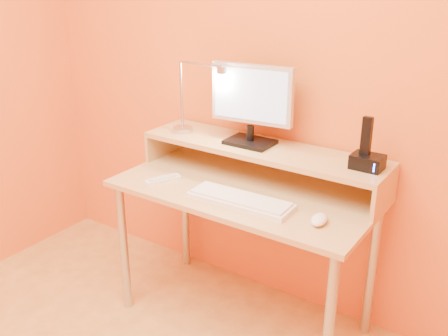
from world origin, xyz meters
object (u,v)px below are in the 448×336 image
Objects in this scene: remote_control at (163,180)px; mouse at (319,219)px; keyboard at (240,201)px; monitor_panel at (252,94)px; phone_dock at (367,162)px; lamp_base at (183,129)px.

mouse is at bearing 26.48° from remote_control.
mouse is (0.36, 0.02, 0.01)m from keyboard.
monitor_panel reaches higher than phone_dock.
monitor_panel is at bearing 71.19° from remote_control.
keyboard is at bearing -27.10° from lamp_base.
monitor_panel is 0.60m from phone_dock.
monitor_panel is at bearing 179.57° from phone_dock.
lamp_base reaches higher than remote_control.
remote_control is (0.09, -0.27, -0.16)m from lamp_base.
monitor_panel is 0.51m from keyboard.
remote_control is at bearing -139.86° from monitor_panel.
monitor_panel reaches higher than lamp_base.
mouse is at bearing -105.54° from phone_dock.
keyboard is 0.43m from remote_control.
remote_control is at bearing 178.64° from keyboard.
remote_control is (-0.43, -0.00, -0.00)m from keyboard.
phone_dock is 0.28× the size of keyboard.
mouse is (0.49, -0.29, -0.38)m from monitor_panel.
phone_dock is (0.57, -0.01, -0.21)m from monitor_panel.
phone_dock is 0.93m from remote_control.
keyboard is at bearing -72.46° from monitor_panel.
mouse is 0.78m from remote_control.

